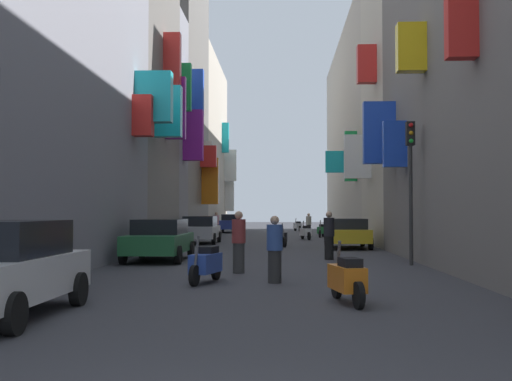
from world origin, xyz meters
TOP-DOWN VIEW (x-y plane):
  - ground_plane at (0.00, 30.00)m, footprint 140.00×140.00m
  - building_left_mid_a at (-7.98, 26.76)m, footprint 7.22×7.92m
  - building_left_mid_b at (-7.95, 32.32)m, footprint 7.10×3.21m
  - building_left_mid_c at (-7.99, 39.02)m, footprint 7.14×10.17m
  - building_left_far at (-7.99, 52.07)m, footprint 7.13×15.90m
  - building_right_mid_b at (7.99, 28.97)m, footprint 7.33×7.64m
  - building_right_mid_c at (8.00, 46.39)m, footprint 7.34×27.20m
  - parked_car_green at (-3.70, 18.75)m, footprint 1.97×4.27m
  - parked_car_silver at (-3.86, 30.66)m, footprint 1.98×4.16m
  - parked_car_yellow at (3.55, 26.51)m, footprint 1.93×4.36m
  - parked_car_blue at (-3.60, 48.38)m, footprint 1.85×4.29m
  - scooter_white at (1.94, 35.33)m, footprint 0.70×1.91m
  - scooter_silver at (1.85, 51.83)m, footprint 0.72×1.87m
  - scooter_black at (0.34, 27.76)m, footprint 0.84×1.90m
  - scooter_orange at (1.72, 8.80)m, footprint 0.64×1.89m
  - scooter_blue at (-1.28, 12.06)m, footprint 0.70×1.90m
  - scooter_green at (3.13, 39.10)m, footprint 0.68×1.96m
  - pedestrian_crossing at (0.35, 12.08)m, footprint 0.52×0.52m
  - pedestrian_near_left at (-4.04, 40.78)m, footprint 0.40×0.40m
  - pedestrian_near_right at (2.17, 19.39)m, footprint 0.54×0.54m
  - pedestrian_mid_street at (2.39, 41.68)m, footprint 0.42×0.42m
  - pedestrian_far_away at (-0.66, 14.44)m, footprint 0.54×0.54m
  - traffic_light_near_corner at (4.59, 17.18)m, footprint 0.26×0.34m

SIDE VIEW (x-z plane):
  - ground_plane at x=0.00m, z-range 0.00..0.00m
  - scooter_orange at x=1.72m, z-range -0.10..1.03m
  - scooter_silver at x=1.85m, z-range -0.10..1.03m
  - scooter_blue at x=-1.28m, z-range -0.10..1.03m
  - scooter_white at x=1.94m, z-range -0.10..1.03m
  - scooter_green at x=3.13m, z-range -0.10..1.03m
  - scooter_black at x=0.34m, z-range -0.10..1.03m
  - parked_car_yellow at x=3.55m, z-range 0.05..1.41m
  - parked_car_green at x=-3.70m, z-range 0.04..1.46m
  - parked_car_silver at x=-3.86m, z-range 0.04..1.48m
  - parked_car_blue at x=-3.60m, z-range 0.04..1.52m
  - pedestrian_mid_street at x=2.39m, z-range -0.01..1.57m
  - pedestrian_crossing at x=0.35m, z-range -0.01..1.58m
  - pedestrian_near_left at x=-4.04m, z-range 0.00..1.66m
  - pedestrian_near_right at x=2.17m, z-range 0.00..1.69m
  - pedestrian_far_away at x=-0.66m, z-range 0.00..1.70m
  - traffic_light_near_corner at x=4.59m, z-range 0.80..5.34m
  - building_left_mid_b at x=-7.95m, z-range 0.01..12.86m
  - building_left_far at x=-7.99m, z-range -0.01..14.79m
  - building_right_mid_c at x=8.00m, z-range 0.00..15.07m
  - building_right_mid_b at x=7.99m, z-range -0.01..16.93m
  - building_left_mid_a at x=-7.98m, z-range -0.01..19.41m
  - building_left_mid_c at x=-7.99m, z-range -0.01..19.78m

